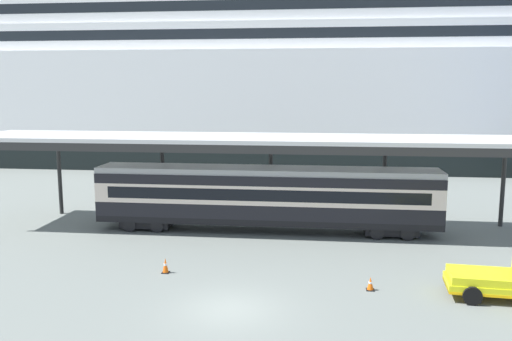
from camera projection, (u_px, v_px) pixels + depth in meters
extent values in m
plane|color=slate|center=(229.00, 309.00, 22.29)|extent=(400.00, 400.00, 0.00)
cube|color=black|center=(297.00, 141.00, 71.73)|extent=(127.85, 31.03, 3.91)
cube|color=white|center=(297.00, 92.00, 70.73)|extent=(127.85, 31.03, 9.11)
cube|color=white|center=(298.00, 45.00, 69.79)|extent=(117.62, 28.55, 3.00)
cube|color=black|center=(292.00, 33.00, 55.81)|extent=(112.51, 0.12, 1.08)
cube|color=white|center=(298.00, 21.00, 69.33)|extent=(112.92, 27.40, 3.00)
cube|color=black|center=(293.00, 4.00, 55.91)|extent=(108.01, 0.12, 1.08)
cube|color=#BEBEBE|center=(267.00, 138.00, 33.91)|extent=(38.23, 5.94, 0.25)
cube|color=#252525|center=(263.00, 150.00, 31.16)|extent=(38.23, 0.20, 0.50)
cylinder|color=#252525|center=(60.00, 174.00, 38.67)|extent=(0.28, 0.28, 5.78)
cylinder|color=#252525|center=(163.00, 176.00, 37.78)|extent=(0.28, 0.28, 5.78)
cylinder|color=#252525|center=(271.00, 179.00, 36.90)|extent=(0.28, 0.28, 5.78)
cylinder|color=#252525|center=(384.00, 181.00, 36.02)|extent=(0.28, 0.28, 5.78)
cylinder|color=#252525|center=(503.00, 183.00, 35.14)|extent=(0.28, 0.28, 5.78)
cube|color=black|center=(266.00, 218.00, 34.20)|extent=(21.49, 2.80, 0.40)
cube|color=black|center=(266.00, 208.00, 34.10)|extent=(21.49, 2.80, 0.90)
cube|color=beige|center=(266.00, 192.00, 33.94)|extent=(21.49, 2.80, 1.20)
cube|color=black|center=(264.00, 196.00, 32.59)|extent=(19.77, 0.08, 0.72)
cube|color=black|center=(266.00, 178.00, 33.80)|extent=(21.49, 2.80, 0.60)
cube|color=#A2A2A2|center=(266.00, 171.00, 33.73)|extent=(21.49, 2.69, 0.36)
cube|color=black|center=(149.00, 221.00, 35.16)|extent=(3.20, 2.35, 0.50)
cylinder|color=black|center=(129.00, 225.00, 34.11)|extent=(0.84, 0.12, 0.84)
cylinder|color=black|center=(157.00, 226.00, 33.91)|extent=(0.84, 0.12, 0.84)
cube|color=black|center=(390.00, 228.00, 33.37)|extent=(3.20, 2.35, 0.50)
cylinder|color=black|center=(377.00, 233.00, 32.33)|extent=(0.84, 0.12, 0.84)
cylinder|color=black|center=(408.00, 234.00, 32.12)|extent=(0.84, 0.12, 0.84)
cube|color=yellow|center=(509.00, 286.00, 23.29)|extent=(5.34, 2.41, 0.36)
cube|color=#F2B20C|center=(508.00, 289.00, 23.31)|extent=(5.35, 2.43, 0.12)
cube|color=yellow|center=(484.00, 276.00, 23.44)|extent=(3.06, 2.15, 0.36)
cylinder|color=black|center=(464.00, 279.00, 24.61)|extent=(0.82, 0.31, 0.80)
cylinder|color=black|center=(472.00, 296.00, 22.67)|extent=(0.82, 0.31, 0.80)
cube|color=black|center=(166.00, 272.00, 26.64)|extent=(0.36, 0.36, 0.04)
cone|color=#EA590F|center=(165.00, 265.00, 26.58)|extent=(0.30, 0.30, 0.72)
cylinder|color=white|center=(165.00, 264.00, 26.58)|extent=(0.17, 0.17, 0.10)
cube|color=black|center=(370.00, 290.00, 24.37)|extent=(0.36, 0.36, 0.04)
cone|color=#EA590F|center=(370.00, 283.00, 24.33)|extent=(0.30, 0.30, 0.58)
cylinder|color=white|center=(370.00, 283.00, 24.32)|extent=(0.17, 0.17, 0.08)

